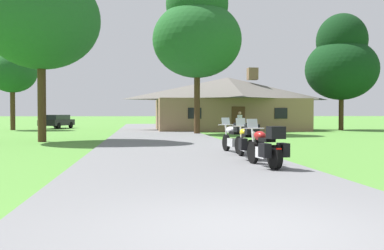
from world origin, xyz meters
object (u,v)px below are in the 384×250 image
at_px(tree_right_of_lodge, 342,61).
at_px(tree_left_far, 12,67).
at_px(motorcycle_white_farthest_in_row, 234,138).
at_px(parked_black_suv_far_left, 57,121).
at_px(motorcycle_red_nearest_to_camera, 267,147).
at_px(bystander_white_shirt_near_lodge, 240,121).
at_px(tree_left_near, 41,5).
at_px(tree_by_lodge_front, 197,29).
at_px(motorcycle_yellow_second_in_row, 248,142).

distance_m(tree_right_of_lodge, tree_left_far, 30.22).
relative_size(motorcycle_white_farthest_in_row, tree_left_far, 0.24).
xyz_separation_m(motorcycle_white_farthest_in_row, parked_black_suv_far_left, (-11.90, 30.28, 0.16)).
bearing_deg(motorcycle_red_nearest_to_camera, bystander_white_shirt_near_lodge, 70.88).
xyz_separation_m(tree_left_near, tree_by_lodge_front, (9.39, 7.78, 0.42)).
relative_size(tree_left_far, parked_black_suv_far_left, 1.78).
xyz_separation_m(motorcycle_white_farthest_in_row, tree_left_far, (-15.08, 26.21, 5.23)).
distance_m(motorcycle_red_nearest_to_camera, tree_by_lodge_front, 21.78).
bearing_deg(motorcycle_yellow_second_in_row, motorcycle_red_nearest_to_camera, -91.03).
relative_size(tree_right_of_lodge, tree_by_lodge_front, 0.89).
relative_size(tree_left_near, parked_black_suv_far_left, 2.31).
relative_size(bystander_white_shirt_near_lodge, parked_black_suv_far_left, 0.34).
bearing_deg(motorcycle_yellow_second_in_row, tree_by_lodge_front, 87.69).
height_order(motorcycle_red_nearest_to_camera, tree_left_far, tree_left_far).
relative_size(tree_right_of_lodge, tree_left_near, 0.94).
bearing_deg(parked_black_suv_far_left, motorcycle_white_farthest_in_row, -52.83).
bearing_deg(motorcycle_white_farthest_in_row, parked_black_suv_far_left, 103.03).
xyz_separation_m(motorcycle_yellow_second_in_row, motorcycle_white_farthest_in_row, (0.02, 2.13, 0.01)).
height_order(tree_right_of_lodge, tree_left_near, tree_left_near).
bearing_deg(motorcycle_white_farthest_in_row, bystander_white_shirt_near_lodge, 67.86).
distance_m(tree_left_near, parked_black_suv_far_left, 23.06).
height_order(motorcycle_white_farthest_in_row, parked_black_suv_far_left, parked_black_suv_far_left).
distance_m(motorcycle_white_farthest_in_row, tree_by_lodge_front, 17.66).
relative_size(motorcycle_yellow_second_in_row, motorcycle_white_farthest_in_row, 1.00).
distance_m(motorcycle_yellow_second_in_row, tree_left_far, 32.52).
bearing_deg(bystander_white_shirt_near_lodge, tree_left_near, -15.52).
distance_m(tree_left_near, tree_by_lodge_front, 12.20).
bearing_deg(motorcycle_white_farthest_in_row, tree_by_lodge_front, 78.99).
bearing_deg(tree_by_lodge_front, tree_left_near, -140.37).
relative_size(motorcycle_yellow_second_in_row, tree_left_far, 0.24).
distance_m(bystander_white_shirt_near_lodge, tree_right_of_lodge, 13.82).
bearing_deg(tree_by_lodge_front, tree_right_of_lodge, 24.06).
relative_size(motorcycle_yellow_second_in_row, tree_right_of_lodge, 0.20).
xyz_separation_m(motorcycle_yellow_second_in_row, parked_black_suv_far_left, (-11.89, 32.41, 0.17)).
distance_m(tree_by_lodge_front, tree_left_far, 18.83).
height_order(motorcycle_red_nearest_to_camera, tree_left_near, tree_left_near).
relative_size(motorcycle_red_nearest_to_camera, motorcycle_white_farthest_in_row, 1.00).
bearing_deg(motorcycle_red_nearest_to_camera, tree_left_near, 115.78).
distance_m(tree_left_near, tree_left_far, 19.00).
bearing_deg(tree_left_far, motorcycle_yellow_second_in_row, -62.00).
distance_m(motorcycle_red_nearest_to_camera, motorcycle_white_farthest_in_row, 4.41).
height_order(tree_by_lodge_front, tree_left_far, tree_by_lodge_front).
xyz_separation_m(tree_left_far, parked_black_suv_far_left, (3.18, 4.06, -5.07)).
distance_m(motorcycle_white_farthest_in_row, tree_left_far, 30.69).
height_order(motorcycle_white_farthest_in_row, tree_right_of_lodge, tree_right_of_lodge).
bearing_deg(tree_left_near, tree_left_far, 109.82).
height_order(tree_left_near, tree_by_lodge_front, tree_by_lodge_front).
height_order(motorcycle_red_nearest_to_camera, tree_right_of_lodge, tree_right_of_lodge).
bearing_deg(tree_by_lodge_front, motorcycle_yellow_second_in_row, -92.33).
height_order(bystander_white_shirt_near_lodge, tree_left_near, tree_left_near).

